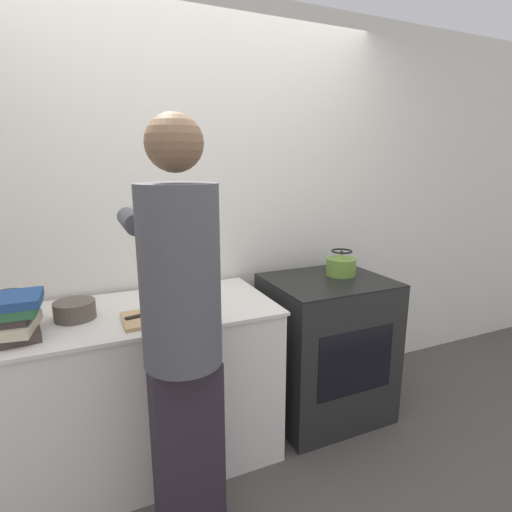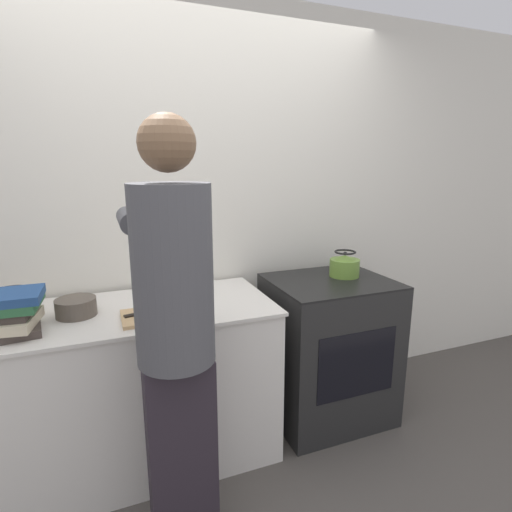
{
  "view_description": "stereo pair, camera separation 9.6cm",
  "coord_description": "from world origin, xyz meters",
  "px_view_note": "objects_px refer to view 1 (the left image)",
  "views": [
    {
      "loc": [
        -0.65,
        -1.69,
        1.62
      ],
      "look_at": [
        0.21,
        0.24,
        1.13
      ],
      "focal_mm": 28.0,
      "sensor_mm": 36.0,
      "label": 1
    },
    {
      "loc": [
        -0.56,
        -1.73,
        1.62
      ],
      "look_at": [
        0.21,
        0.24,
        1.13
      ],
      "focal_mm": 28.0,
      "sensor_mm": 36.0,
      "label": 2
    }
  ],
  "objects_px": {
    "kettle": "(341,265)",
    "knife": "(147,314)",
    "oven": "(326,347)",
    "cutting_board": "(160,316)",
    "canister_jar": "(8,307)",
    "person": "(182,327)",
    "bowl_prep": "(75,310)"
  },
  "relations": [
    {
      "from": "kettle",
      "to": "knife",
      "type": "bearing_deg",
      "value": -172.94
    },
    {
      "from": "oven",
      "to": "kettle",
      "type": "height_order",
      "value": "kettle"
    },
    {
      "from": "cutting_board",
      "to": "knife",
      "type": "xyz_separation_m",
      "value": [
        -0.06,
        0.02,
        0.01
      ]
    },
    {
      "from": "knife",
      "to": "canister_jar",
      "type": "xyz_separation_m",
      "value": [
        -0.61,
        0.24,
        0.05
      ]
    },
    {
      "from": "cutting_board",
      "to": "kettle",
      "type": "relative_size",
      "value": 1.87
    },
    {
      "from": "knife",
      "to": "canister_jar",
      "type": "height_order",
      "value": "canister_jar"
    },
    {
      "from": "oven",
      "to": "canister_jar",
      "type": "relative_size",
      "value": 5.61
    },
    {
      "from": "knife",
      "to": "canister_jar",
      "type": "relative_size",
      "value": 1.4
    },
    {
      "from": "oven",
      "to": "cutting_board",
      "type": "height_order",
      "value": "oven"
    },
    {
      "from": "person",
      "to": "kettle",
      "type": "xyz_separation_m",
      "value": [
        1.18,
        0.58,
        0.0
      ]
    },
    {
      "from": "kettle",
      "to": "bowl_prep",
      "type": "height_order",
      "value": "kettle"
    },
    {
      "from": "person",
      "to": "knife",
      "type": "xyz_separation_m",
      "value": [
        -0.07,
        0.42,
        -0.08
      ]
    },
    {
      "from": "person",
      "to": "bowl_prep",
      "type": "xyz_separation_m",
      "value": [
        -0.39,
        0.56,
        -0.06
      ]
    },
    {
      "from": "kettle",
      "to": "canister_jar",
      "type": "bearing_deg",
      "value": 177.34
    },
    {
      "from": "cutting_board",
      "to": "canister_jar",
      "type": "xyz_separation_m",
      "value": [
        -0.67,
        0.26,
        0.06
      ]
    },
    {
      "from": "person",
      "to": "knife",
      "type": "relative_size",
      "value": 7.83
    },
    {
      "from": "bowl_prep",
      "to": "knife",
      "type": "bearing_deg",
      "value": -23.65
    },
    {
      "from": "knife",
      "to": "kettle",
      "type": "relative_size",
      "value": 1.22
    },
    {
      "from": "cutting_board",
      "to": "bowl_prep",
      "type": "distance_m",
      "value": 0.41
    },
    {
      "from": "cutting_board",
      "to": "bowl_prep",
      "type": "relative_size",
      "value": 1.82
    },
    {
      "from": "knife",
      "to": "kettle",
      "type": "bearing_deg",
      "value": -4.69
    },
    {
      "from": "knife",
      "to": "canister_jar",
      "type": "bearing_deg",
      "value": 146.67
    },
    {
      "from": "cutting_board",
      "to": "kettle",
      "type": "distance_m",
      "value": 1.21
    },
    {
      "from": "knife",
      "to": "kettle",
      "type": "xyz_separation_m",
      "value": [
        1.25,
        0.16,
        0.09
      ]
    },
    {
      "from": "oven",
      "to": "bowl_prep",
      "type": "xyz_separation_m",
      "value": [
        -1.45,
        0.03,
        0.47
      ]
    },
    {
      "from": "oven",
      "to": "knife",
      "type": "distance_m",
      "value": 1.21
    },
    {
      "from": "knife",
      "to": "bowl_prep",
      "type": "xyz_separation_m",
      "value": [
        -0.32,
        0.14,
        0.02
      ]
    },
    {
      "from": "person",
      "to": "knife",
      "type": "distance_m",
      "value": 0.44
    },
    {
      "from": "person",
      "to": "canister_jar",
      "type": "xyz_separation_m",
      "value": [
        -0.68,
        0.67,
        -0.04
      ]
    },
    {
      "from": "bowl_prep",
      "to": "kettle",
      "type": "bearing_deg",
      "value": 0.52
    },
    {
      "from": "oven",
      "to": "knife",
      "type": "relative_size",
      "value": 4.0
    },
    {
      "from": "oven",
      "to": "person",
      "type": "distance_m",
      "value": 1.29
    }
  ]
}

